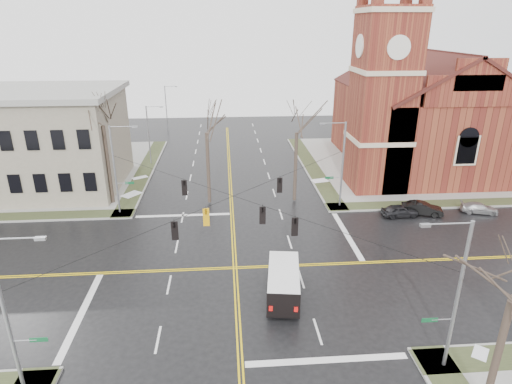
{
  "coord_description": "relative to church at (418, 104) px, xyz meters",
  "views": [
    {
      "loc": [
        -0.57,
        -29.62,
        18.13
      ],
      "look_at": [
        2.14,
        6.0,
        4.11
      ],
      "focal_mm": 30.0,
      "sensor_mm": 36.0,
      "label": 1
    }
  ],
  "objects": [
    {
      "name": "signal_pole_ne",
      "position": [
        -13.44,
        -13.28,
        -3.48
      ],
      "size": [
        2.75,
        0.22,
        9.0
      ],
      "color": "gray",
      "rests_on": "ground"
    },
    {
      "name": "span_wires",
      "position": [
        -24.76,
        -24.78,
        -2.23
      ],
      "size": [
        23.02,
        23.02,
        0.03
      ],
      "color": "black",
      "rests_on": "ground"
    },
    {
      "name": "parked_car_a",
      "position": [
        -7.88,
        -16.23,
        -7.81
      ],
      "size": [
        3.72,
        1.59,
        1.25
      ],
      "primitive_type": "imported",
      "rotation": [
        0.0,
        0.0,
        1.6
      ],
      "color": "black",
      "rests_on": "ground"
    },
    {
      "name": "cargo_van",
      "position": [
        -21.42,
        -28.7,
        -7.17
      ],
      "size": [
        2.93,
        5.86,
        2.14
      ],
      "rotation": [
        0.0,
        0.0,
        -0.14
      ],
      "color": "white",
      "rests_on": "ground"
    },
    {
      "name": "streetlight_north_b",
      "position": [
        -35.42,
        23.22,
        -3.97
      ],
      "size": [
        2.3,
        0.2,
        8.0
      ],
      "color": "gray",
      "rests_on": "ground"
    },
    {
      "name": "parked_car_c",
      "position": [
        0.66,
        -15.93,
        -7.91
      ],
      "size": [
        3.87,
        2.38,
        1.05
      ],
      "primitive_type": "imported",
      "rotation": [
        0.0,
        0.0,
        1.3
      ],
      "color": "#959698",
      "rests_on": "ground"
    },
    {
      "name": "streetlight_north_a",
      "position": [
        -35.42,
        3.22,
        -3.97
      ],
      "size": [
        2.3,
        0.2,
        8.0
      ],
      "color": "gray",
      "rests_on": "ground"
    },
    {
      "name": "parked_car_b",
      "position": [
        -5.42,
        -15.92,
        -7.77
      ],
      "size": [
        4.27,
        2.57,
        1.33
      ],
      "primitive_type": "imported",
      "rotation": [
        0.0,
        0.0,
        1.26
      ],
      "color": "black",
      "rests_on": "ground"
    },
    {
      "name": "road_markings",
      "position": [
        -24.76,
        -24.78,
        -8.43
      ],
      "size": [
        100.0,
        100.0,
        0.01
      ],
      "color": "gold",
      "rests_on": "ground"
    },
    {
      "name": "ground",
      "position": [
        -24.76,
        -24.78,
        -8.43
      ],
      "size": [
        120.0,
        120.0,
        0.0
      ],
      "primitive_type": "plane",
      "color": "black",
      "rests_on": "ground"
    },
    {
      "name": "signal_pole_nw",
      "position": [
        -36.09,
        -13.28,
        -3.48
      ],
      "size": [
        2.75,
        0.22,
        9.0
      ],
      "color": "gray",
      "rests_on": "ground"
    },
    {
      "name": "traffic_signals",
      "position": [
        -24.76,
        -25.45,
        -2.98
      ],
      "size": [
        8.21,
        8.26,
        1.3
      ],
      "color": "black",
      "rests_on": "ground"
    },
    {
      "name": "tree_nw_near",
      "position": [
        -27.13,
        -11.29,
        -0.11
      ],
      "size": [
        4.0,
        4.0,
        11.5
      ],
      "color": "#382D23",
      "rests_on": "ground"
    },
    {
      "name": "church",
      "position": [
        0.0,
        0.0,
        0.0
      ],
      "size": [
        24.28,
        27.48,
        27.5
      ],
      "color": "maroon",
      "rests_on": "ground"
    },
    {
      "name": "civic_building_a",
      "position": [
        -46.76,
        -4.78,
        -2.93
      ],
      "size": [
        18.0,
        14.0,
        11.0
      ],
      "primitive_type": "cube",
      "color": "gray",
      "rests_on": "ground"
    },
    {
      "name": "signal_pole_se",
      "position": [
        -13.44,
        -36.28,
        -3.48
      ],
      "size": [
        2.75,
        0.22,
        9.0
      ],
      "color": "gray",
      "rests_on": "ground"
    },
    {
      "name": "sidewalks",
      "position": [
        -24.76,
        -24.78,
        -8.36
      ],
      "size": [
        80.0,
        80.0,
        0.17
      ],
      "color": "gray",
      "rests_on": "ground"
    },
    {
      "name": "tree_nw_far",
      "position": [
        -37.57,
        -10.56,
        0.7
      ],
      "size": [
        4.0,
        4.0,
        12.63
      ],
      "color": "#382D23",
      "rests_on": "ground"
    },
    {
      "name": "signal_pole_sw",
      "position": [
        -36.09,
        -36.28,
        -3.48
      ],
      "size": [
        2.75,
        0.22,
        9.0
      ],
      "color": "gray",
      "rests_on": "ground"
    },
    {
      "name": "tree_ne",
      "position": [
        -17.83,
        -11.38,
        -0.25
      ],
      "size": [
        4.0,
        4.0,
        11.3
      ],
      "color": "#382D23",
      "rests_on": "ground"
    }
  ]
}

